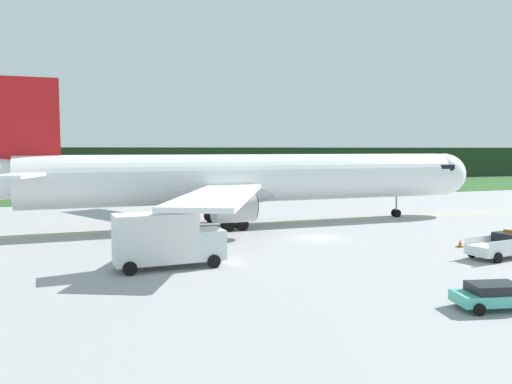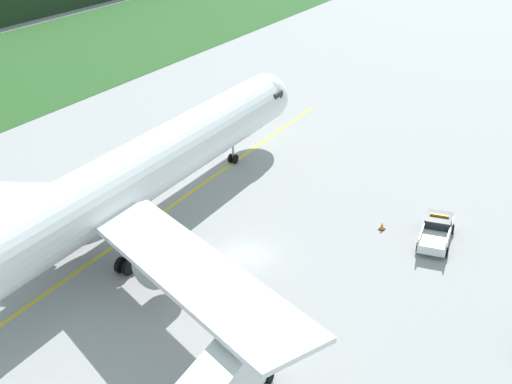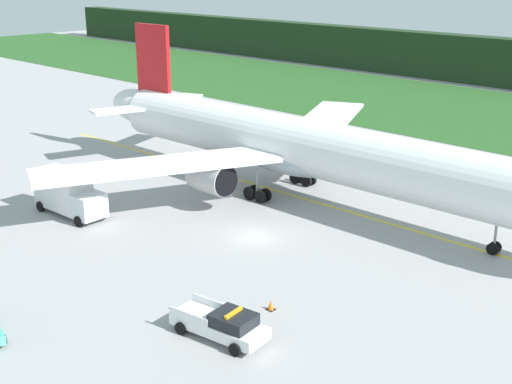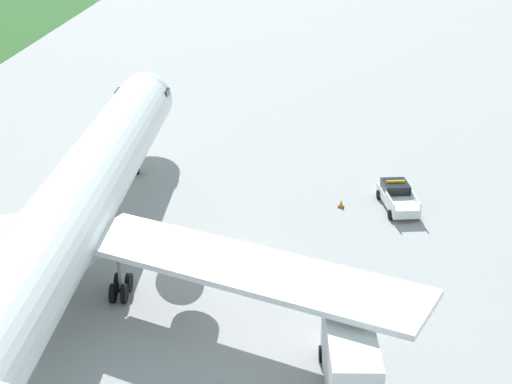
# 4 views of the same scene
# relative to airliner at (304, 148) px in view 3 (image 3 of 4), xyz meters

# --- Properties ---
(ground) EXTENTS (320.00, 320.00, 0.00)m
(ground) POSITION_rel_airliner_xyz_m (3.18, -9.64, -4.74)
(ground) COLOR #9D9C9D
(taxiway_centerline_main) EXTENTS (73.73, 1.53, 0.01)m
(taxiway_centerline_main) POSITION_rel_airliner_xyz_m (0.65, 0.01, -4.73)
(taxiway_centerline_main) COLOR yellow
(taxiway_centerline_main) RESTS_ON ground
(airliner) EXTENTS (55.34, 43.55, 14.31)m
(airliner) POSITION_rel_airliner_xyz_m (0.00, 0.00, 0.00)
(airliner) COLOR white
(airliner) RESTS_ON ground
(ops_pickup_truck) EXTENTS (6.03, 3.05, 1.94)m
(ops_pickup_truck) POSITION_rel_airliner_xyz_m (12.49, -21.76, -3.83)
(ops_pickup_truck) COLOR white
(ops_pickup_truck) RESTS_ON ground
(catering_truck) EXTENTS (7.39, 3.01, 3.87)m
(catering_truck) POSITION_rel_airliner_xyz_m (-11.59, -17.02, -2.79)
(catering_truck) COLOR silver
(catering_truck) RESTS_ON ground
(apron_cone) EXTENTS (0.50, 0.50, 0.63)m
(apron_cone) POSITION_rel_airliner_xyz_m (12.19, -17.39, -4.43)
(apron_cone) COLOR black
(apron_cone) RESTS_ON ground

